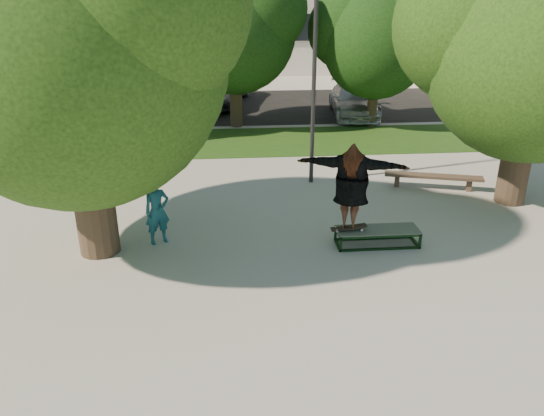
{
  "coord_description": "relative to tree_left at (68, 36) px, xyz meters",
  "views": [
    {
      "loc": [
        -1.41,
        -9.48,
        5.25
      ],
      "look_at": [
        -0.53,
        0.6,
        1.04
      ],
      "focal_mm": 35.0,
      "sensor_mm": 36.0,
      "label": 1
    }
  ],
  "objects": [
    {
      "name": "car_silver_a",
      "position": [
        -3.02,
        13.21,
        -3.69
      ],
      "size": [
        1.75,
        4.3,
        1.46
      ],
      "primitive_type": "imported",
      "rotation": [
        0.0,
        0.0,
        0.01
      ],
      "color": "#ADACB1",
      "rests_on": "asphalt_strip"
    },
    {
      "name": "ground",
      "position": [
        4.29,
        -1.09,
        -4.42
      ],
      "size": [
        120.0,
        120.0,
        0.0
      ],
      "primitive_type": "plane",
      "color": "#ADA79F",
      "rests_on": "ground"
    },
    {
      "name": "car_grey",
      "position": [
        2.29,
        15.41,
        -3.6
      ],
      "size": [
        3.86,
        6.36,
        1.65
      ],
      "primitive_type": "imported",
      "rotation": [
        0.0,
        0.0,
        -0.2
      ],
      "color": "slate",
      "rests_on": "asphalt_strip"
    },
    {
      "name": "grind_box",
      "position": [
        6.11,
        -0.29,
        -4.23
      ],
      "size": [
        1.8,
        0.6,
        0.38
      ],
      "color": "black",
      "rests_on": "ground"
    },
    {
      "name": "bench",
      "position": [
        8.62,
        3.03,
        -4.08
      ],
      "size": [
        2.67,
        1.08,
        0.41
      ],
      "rotation": [
        0.0,
        0.0,
        -0.28
      ],
      "color": "brown",
      "rests_on": "ground"
    },
    {
      "name": "bg_tree_left",
      "position": [
        -2.28,
        9.98,
        -0.69
      ],
      "size": [
        5.28,
        4.51,
        5.77
      ],
      "color": "#38281E",
      "rests_on": "ground"
    },
    {
      "name": "asphalt_strip",
      "position": [
        4.29,
        14.91,
        -4.42
      ],
      "size": [
        40.0,
        8.0,
        0.01
      ],
      "primitive_type": "cube",
      "color": "black",
      "rests_on": "ground"
    },
    {
      "name": "bg_tree_mid",
      "position": [
        3.22,
        10.98,
        -0.41
      ],
      "size": [
        5.76,
        4.92,
        6.24
      ],
      "color": "#38281E",
      "rests_on": "ground"
    },
    {
      "name": "skater_rig",
      "position": [
        5.46,
        -0.29,
        -3.03
      ],
      "size": [
        2.39,
        1.36,
        1.96
      ],
      "rotation": [
        0.0,
        0.0,
        2.8
      ],
      "color": "white",
      "rests_on": "grind_box"
    },
    {
      "name": "bystander",
      "position": [
        1.31,
        0.24,
        -3.66
      ],
      "size": [
        0.66,
        0.57,
        1.52
      ],
      "primitive_type": "imported",
      "rotation": [
        0.0,
        0.0,
        0.45
      ],
      "color": "#1A5764",
      "rests_on": "ground"
    },
    {
      "name": "lamppost",
      "position": [
        5.29,
        3.91,
        -1.27
      ],
      "size": [
        0.25,
        0.15,
        6.11
      ],
      "color": "#2D2D30",
      "rests_on": "ground"
    },
    {
      "name": "car_dark",
      "position": [
        0.63,
        15.2,
        -3.62
      ],
      "size": [
        2.18,
        5.01,
        1.6
      ],
      "primitive_type": "imported",
      "rotation": [
        0.0,
        0.0,
        0.1
      ],
      "color": "black",
      "rests_on": "asphalt_strip"
    },
    {
      "name": "bg_tree_right",
      "position": [
        8.73,
        10.47,
        -0.93
      ],
      "size": [
        5.04,
        4.31,
        5.43
      ],
      "color": "#38281E",
      "rests_on": "ground"
    },
    {
      "name": "tree_right",
      "position": [
        10.21,
        1.99,
        -0.33
      ],
      "size": [
        6.24,
        5.33,
        6.51
      ],
      "color": "#38281E",
      "rests_on": "ground"
    },
    {
      "name": "tree_left",
      "position": [
        0.0,
        0.0,
        0.0
      ],
      "size": [
        6.96,
        5.95,
        7.12
      ],
      "color": "#38281E",
      "rests_on": "ground"
    },
    {
      "name": "grass_strip",
      "position": [
        5.29,
        8.41,
        -4.41
      ],
      "size": [
        30.0,
        4.0,
        0.02
      ],
      "primitive_type": "cube",
      "color": "#1F4413",
      "rests_on": "ground"
    },
    {
      "name": "car_silver_b",
      "position": [
        8.51,
        12.44,
        -3.75
      ],
      "size": [
        2.32,
        4.79,
        1.34
      ],
      "primitive_type": "imported",
      "rotation": [
        0.0,
        0.0,
        -0.1
      ],
      "color": "silver",
      "rests_on": "asphalt_strip"
    }
  ]
}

